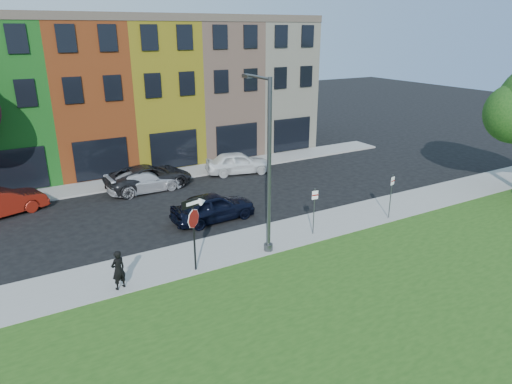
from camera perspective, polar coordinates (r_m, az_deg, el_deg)
ground at (r=19.81m, az=6.65°, el=-9.11°), size 120.00×120.00×0.00m
sidewalk_near at (r=23.01m, az=6.28°, el=-4.66°), size 40.00×3.00×0.12m
sidewalk_far at (r=31.25m, az=-14.46°, el=1.47°), size 40.00×2.40×0.12m
rowhouse_block at (r=36.20m, az=-17.13°, el=11.68°), size 30.00×10.12×10.00m
stop_sign at (r=18.32m, az=-7.82°, el=-3.49°), size 1.03×0.29×3.13m
man at (r=18.25m, az=-16.83°, el=-9.29°), size 0.83×0.77×1.59m
sedan_near at (r=23.91m, az=-5.37°, el=-1.85°), size 2.19×4.61×1.51m
parked_car_silver at (r=28.92m, az=-13.75°, el=1.30°), size 2.38×4.74×1.31m
parked_car_dark at (r=29.42m, az=-13.22°, el=1.85°), size 3.47×5.85×1.50m
parked_car_white at (r=31.71m, az=-2.25°, el=3.68°), size 3.92×5.34×1.53m
street_lamp at (r=19.45m, az=1.34°, el=3.13°), size 0.45×2.58×7.61m
parking_sign_a at (r=21.86m, az=7.30°, el=-1.76°), size 0.32×0.10×2.34m
parking_sign_b at (r=24.58m, az=16.56°, el=0.07°), size 0.31×0.13×2.38m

